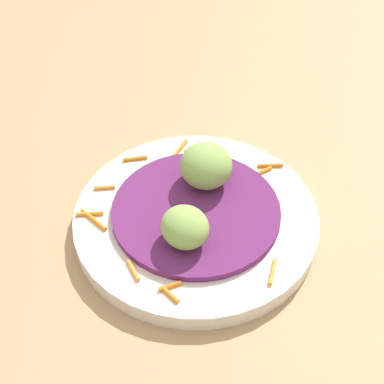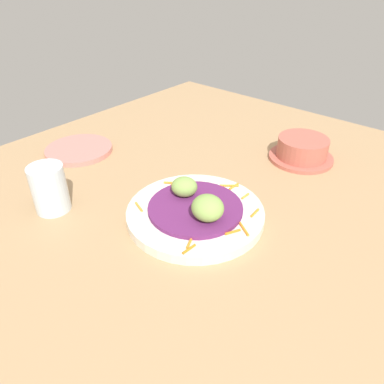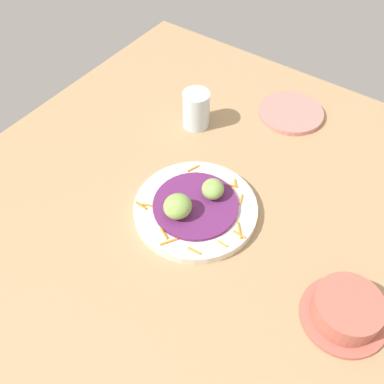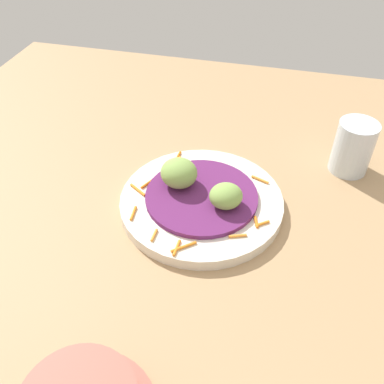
% 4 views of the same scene
% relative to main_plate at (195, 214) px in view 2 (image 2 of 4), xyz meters
% --- Properties ---
extents(table_surface, '(1.10, 1.10, 0.02)m').
position_rel_main_plate_xyz_m(table_surface, '(0.06, -0.01, -0.02)').
color(table_surface, tan).
rests_on(table_surface, ground).
extents(main_plate, '(0.24, 0.24, 0.02)m').
position_rel_main_plate_xyz_m(main_plate, '(0.00, 0.00, 0.00)').
color(main_plate, silver).
rests_on(main_plate, table_surface).
extents(cabbage_bed, '(0.16, 0.16, 0.01)m').
position_rel_main_plate_xyz_m(cabbage_bed, '(0.00, -0.00, 0.01)').
color(cabbage_bed, '#60235B').
rests_on(cabbage_bed, main_plate).
extents(carrot_garnish, '(0.22, 0.21, 0.00)m').
position_rel_main_plate_xyz_m(carrot_garnish, '(0.02, -0.01, 0.01)').
color(carrot_garnish, orange).
rests_on(carrot_garnish, main_plate).
extents(guac_scoop_left, '(0.06, 0.06, 0.03)m').
position_rel_main_plate_xyz_m(guac_scoop_left, '(0.01, 0.04, 0.03)').
color(guac_scoop_left, '#84A851').
rests_on(guac_scoop_left, cabbage_bed).
extents(guac_scoop_center, '(0.06, 0.06, 0.04)m').
position_rel_main_plate_xyz_m(guac_scoop_center, '(-0.01, -0.04, 0.04)').
color(guac_scoop_center, '#84A851').
rests_on(guac_scoop_center, cabbage_bed).
extents(side_plate_small, '(0.15, 0.15, 0.01)m').
position_rel_main_plate_xyz_m(side_plate_small, '(0.02, 0.37, -0.00)').
color(side_plate_small, tan).
rests_on(side_plate_small, table_surface).
extents(terracotta_bowl, '(0.14, 0.14, 0.05)m').
position_rel_main_plate_xyz_m(terracotta_bowl, '(0.32, -0.04, 0.01)').
color(terracotta_bowl, '#B75B4C').
rests_on(terracotta_bowl, table_surface).
extents(water_glass, '(0.06, 0.06, 0.09)m').
position_rel_main_plate_xyz_m(water_glass, '(-0.15, 0.21, 0.03)').
color(water_glass, silver).
rests_on(water_glass, table_surface).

